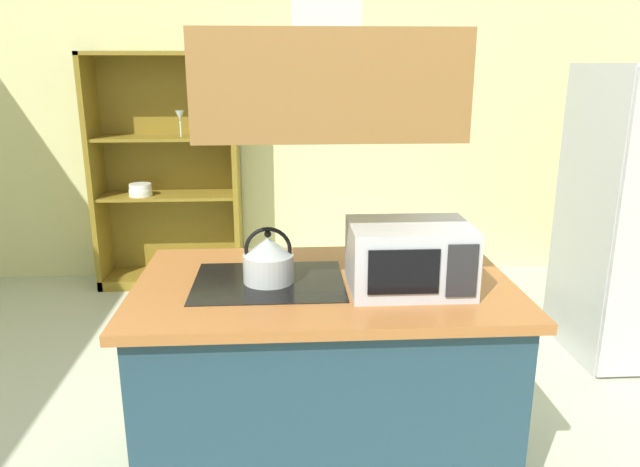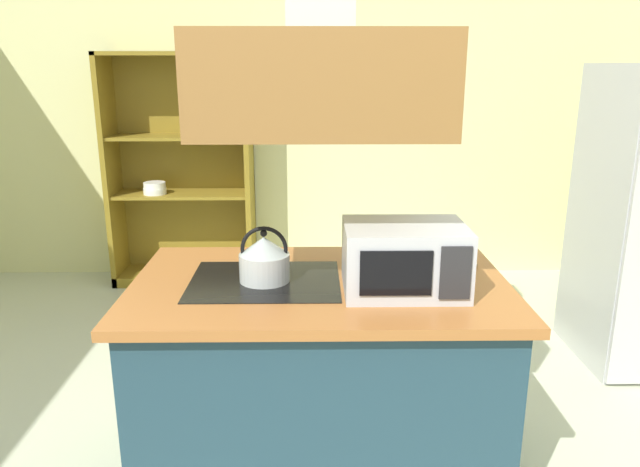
{
  "view_description": "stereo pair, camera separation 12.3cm",
  "coord_description": "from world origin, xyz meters",
  "px_view_note": "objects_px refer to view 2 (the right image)",
  "views": [
    {
      "loc": [
        -0.15,
        -2.01,
        1.74
      ],
      "look_at": [
        0.0,
        0.61,
        1.0
      ],
      "focal_mm": 33.63,
      "sensor_mm": 36.0,
      "label": 1
    },
    {
      "loc": [
        -0.03,
        -2.01,
        1.74
      ],
      "look_at": [
        0.0,
        0.61,
        1.0
      ],
      "focal_mm": 33.63,
      "sensor_mm": 36.0,
      "label": 2
    }
  ],
  "objects_px": {
    "kettle": "(264,259)",
    "dish_cabinet": "(183,184)",
    "cutting_board": "(435,256)",
    "microwave": "(404,258)"
  },
  "relations": [
    {
      "from": "cutting_board",
      "to": "microwave",
      "type": "xyz_separation_m",
      "value": [
        -0.2,
        -0.39,
        0.12
      ]
    },
    {
      "from": "kettle",
      "to": "dish_cabinet",
      "type": "bearing_deg",
      "value": 108.84
    },
    {
      "from": "dish_cabinet",
      "to": "cutting_board",
      "type": "xyz_separation_m",
      "value": [
        1.6,
        -2.24,
        0.1
      ]
    },
    {
      "from": "kettle",
      "to": "cutting_board",
      "type": "bearing_deg",
      "value": 21.04
    },
    {
      "from": "dish_cabinet",
      "to": "microwave",
      "type": "bearing_deg",
      "value": -61.91
    },
    {
      "from": "kettle",
      "to": "microwave",
      "type": "distance_m",
      "value": 0.55
    },
    {
      "from": "kettle",
      "to": "microwave",
      "type": "relative_size",
      "value": 0.49
    },
    {
      "from": "dish_cabinet",
      "to": "kettle",
      "type": "relative_size",
      "value": 8.12
    },
    {
      "from": "cutting_board",
      "to": "microwave",
      "type": "distance_m",
      "value": 0.46
    },
    {
      "from": "microwave",
      "to": "cutting_board",
      "type": "bearing_deg",
      "value": 62.96
    }
  ]
}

